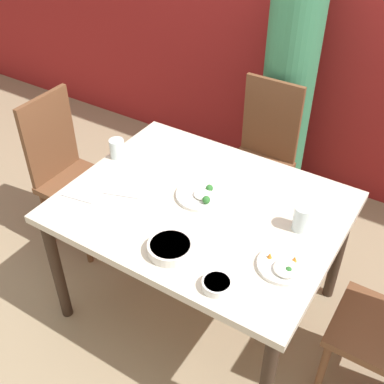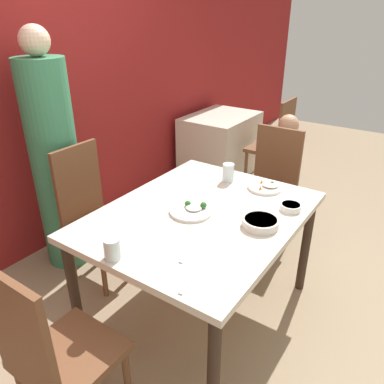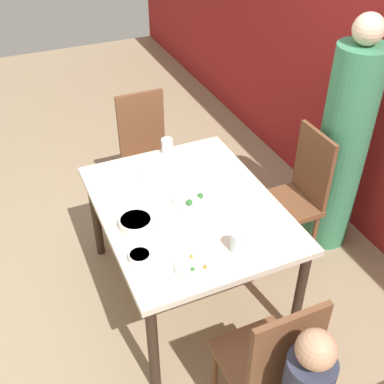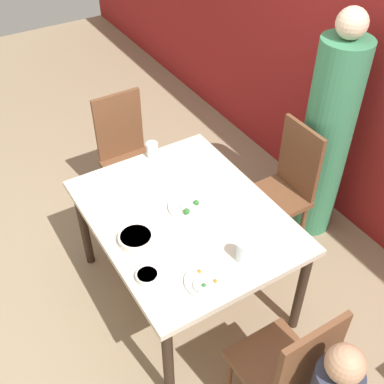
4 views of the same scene
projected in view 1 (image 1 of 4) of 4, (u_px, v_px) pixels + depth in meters
name	position (u px, v px, depth m)	size (l,w,h in m)	color
ground_plane	(200.00, 303.00, 2.81)	(10.00, 10.00, 0.00)	#998466
dining_table	(202.00, 216.00, 2.39)	(1.33, 1.05, 0.75)	beige
chair_adult_spot	(261.00, 154.00, 3.10)	(0.40, 0.40, 0.99)	brown
chair_empty_left	(68.00, 170.00, 2.96)	(0.40, 0.40, 0.99)	brown
person_adult	(287.00, 94.00, 3.14)	(0.34, 0.34, 1.74)	#387F56
bowl_curry	(170.00, 248.00, 2.07)	(0.20, 0.20, 0.05)	silver
plate_rice_adult	(202.00, 195.00, 2.38)	(0.25, 0.25, 0.06)	white
plate_rice_child	(284.00, 266.00, 2.00)	(0.22, 0.22, 0.05)	white
bowl_rice_small	(217.00, 284.00, 1.92)	(0.12, 0.12, 0.04)	white
glass_water_tall	(302.00, 218.00, 2.16)	(0.08, 0.08, 0.13)	silver
glass_water_short	(117.00, 149.00, 2.63)	(0.08, 0.08, 0.11)	silver
fork_steel	(77.00, 198.00, 2.37)	(0.18, 0.05, 0.01)	silver
spoon_steel	(121.00, 195.00, 2.39)	(0.18, 0.08, 0.01)	silver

